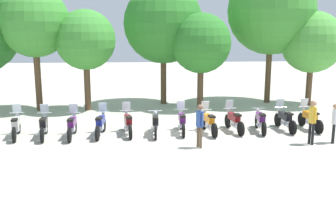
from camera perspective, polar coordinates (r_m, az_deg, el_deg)
The scene contains 22 objects.
ground_plane at distance 17.63m, azimuth 0.12°, elevation -3.19°, with size 80.00×80.00×0.00m, color #BCB7A8.
motorcycle_0 at distance 18.21m, azimuth -21.10°, elevation -1.84°, with size 0.64×2.18×1.37m.
motorcycle_1 at distance 17.77m, azimuth -17.51°, elevation -1.91°, with size 0.62×2.19×1.37m.
motorcycle_2 at distance 17.49m, azimuth -13.69°, elevation -1.91°, with size 0.62×2.19×1.37m.
motorcycle_3 at distance 17.50m, azimuth -9.71°, elevation -1.73°, with size 0.62×2.19×1.37m.
motorcycle_4 at distance 17.54m, azimuth -5.80°, elevation -1.59°, with size 0.62×2.18×1.37m.
motorcycle_5 at distance 17.41m, azimuth -1.84°, elevation -1.69°, with size 0.62×2.19×0.99m.
motorcycle_6 at distance 17.73m, azimuth 2.01°, elevation -1.40°, with size 0.62×2.19×1.37m.
motorcycle_7 at distance 17.74m, azimuth 5.90°, elevation -1.44°, with size 0.62×2.18×1.37m.
motorcycle_8 at distance 18.21m, azimuth 9.49°, elevation -1.20°, with size 0.62×2.18×1.37m.
motorcycle_9 at distance 18.46m, azimuth 13.20°, elevation -1.22°, with size 0.63×2.19×0.99m.
motorcycle_10 at distance 18.98m, azimuth 16.51°, elevation -1.00°, with size 0.62×2.19×1.37m.
motorcycle_11 at distance 19.45m, azimuth 19.80°, elevation -0.91°, with size 0.62×2.19×1.37m.
person_0 at distance 15.41m, azimuth 4.60°, elevation -1.51°, with size 0.31×0.38×1.74m.
person_1 at distance 17.39m, azimuth 22.92°, elevation -1.11°, with size 0.29×0.40×1.64m.
person_2 at distance 16.83m, azimuth 20.14°, elevation -0.88°, with size 0.31×0.40×1.81m.
tree_1 at distance 23.60m, azimuth -18.77°, elevation 12.16°, with size 3.92×3.92×6.95m.
tree_2 at distance 22.95m, azimuth -11.84°, elevation 10.12°, with size 3.38×3.38×5.71m.
tree_3 at distance 24.51m, azimuth -0.67°, elevation 12.64°, with size 4.83×4.83×7.35m.
tree_4 at distance 23.17m, azimuth 4.79°, elevation 9.84°, with size 3.48×3.48×5.55m.
tree_5 at distance 25.74m, azimuth 14.72°, elevation 13.95°, with size 5.36×5.36×8.39m.
tree_6 at distance 25.56m, azimuth 20.11°, elevation 9.43°, with size 3.69×3.69×5.68m.
Camera 1 is at (-1.32, -16.98, 4.55)m, focal length 42.19 mm.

